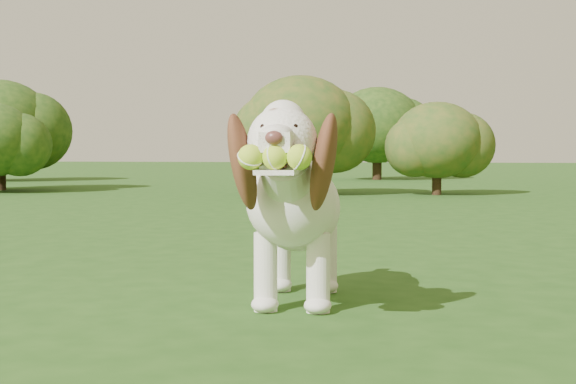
# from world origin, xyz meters

# --- Properties ---
(ground) EXTENTS (80.00, 80.00, 0.00)m
(ground) POSITION_xyz_m (0.00, 0.00, 0.00)
(ground) COLOR #214914
(ground) RESTS_ON ground
(dog) EXTENTS (0.46, 1.31, 0.85)m
(dog) POSITION_xyz_m (0.42, -0.24, 0.45)
(dog) COLOR white
(dog) RESTS_ON ground
(shrub_c) EXTENTS (1.33, 1.33, 1.38)m
(shrub_c) POSITION_xyz_m (1.13, 8.44, 0.81)
(shrub_c) COLOR #382314
(shrub_c) RESTS_ON ground
(shrub_i) EXTENTS (2.00, 2.00, 2.07)m
(shrub_i) POSITION_xyz_m (-0.10, 14.42, 1.22)
(shrub_i) COLOR #382314
(shrub_i) RESTS_ON ground
(shrub_b) EXTENTS (1.70, 1.70, 1.76)m
(shrub_b) POSITION_xyz_m (-0.85, 8.07, 1.03)
(shrub_b) COLOR #382314
(shrub_b) RESTS_ON ground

